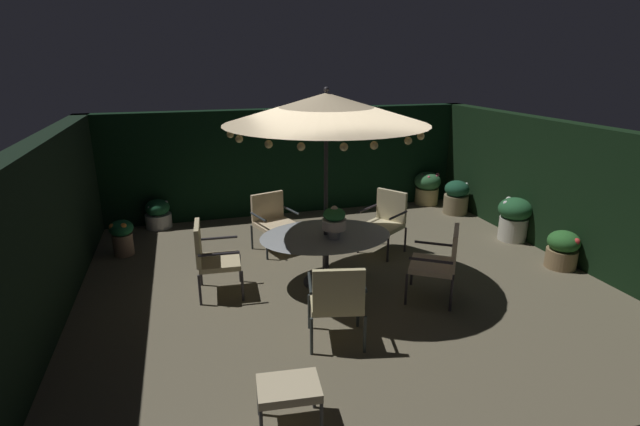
# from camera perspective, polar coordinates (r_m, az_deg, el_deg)

# --- Properties ---
(ground_plane) EXTENTS (7.88, 7.12, 0.02)m
(ground_plane) POSITION_cam_1_polar(r_m,az_deg,el_deg) (7.09, 2.42, -7.88)
(ground_plane) COLOR brown
(hedge_backdrop_rear) EXTENTS (7.88, 0.30, 2.15)m
(hedge_backdrop_rear) POSITION_cam_1_polar(r_m,az_deg,el_deg) (9.87, -3.86, 6.24)
(hedge_backdrop_rear) COLOR black
(hedge_backdrop_rear) RESTS_ON ground_plane
(hedge_backdrop_left) EXTENTS (0.30, 7.12, 2.15)m
(hedge_backdrop_left) POSITION_cam_1_polar(r_m,az_deg,el_deg) (6.59, -30.53, -2.33)
(hedge_backdrop_left) COLOR black
(hedge_backdrop_left) RESTS_ON ground_plane
(hedge_backdrop_right) EXTENTS (0.30, 7.12, 2.15)m
(hedge_backdrop_right) POSITION_cam_1_polar(r_m,az_deg,el_deg) (8.65, 27.09, 2.58)
(hedge_backdrop_right) COLOR black
(hedge_backdrop_right) RESTS_ON ground_plane
(patio_dining_table) EXTENTS (1.87, 1.40, 0.74)m
(patio_dining_table) POSITION_cam_1_polar(r_m,az_deg,el_deg) (6.69, 0.69, -3.64)
(patio_dining_table) COLOR #2C292E
(patio_dining_table) RESTS_ON ground_plane
(patio_umbrella) EXTENTS (2.70, 2.70, 2.75)m
(patio_umbrella) POSITION_cam_1_polar(r_m,az_deg,el_deg) (6.25, 0.76, 12.44)
(patio_umbrella) COLOR #2C2A30
(patio_umbrella) RESTS_ON ground_plane
(centerpiece_planter) EXTENTS (0.33, 0.33, 0.47)m
(centerpiece_planter) POSITION_cam_1_polar(r_m,az_deg,el_deg) (6.43, 1.72, -0.83)
(centerpiece_planter) COLOR silver
(centerpiece_planter) RESTS_ON patio_dining_table
(patio_chair_north) EXTENTS (0.81, 0.82, 1.02)m
(patio_chair_north) POSITION_cam_1_polar(r_m,az_deg,el_deg) (7.92, 7.97, -0.59)
(patio_chair_north) COLOR #312B32
(patio_chair_north) RESTS_ON ground_plane
(patio_chair_northeast) EXTENTS (0.79, 0.74, 0.95)m
(patio_chair_northeast) POSITION_cam_1_polar(r_m,az_deg,el_deg) (7.98, -5.77, -0.58)
(patio_chair_northeast) COLOR #2A3035
(patio_chair_northeast) RESTS_ON ground_plane
(patio_chair_east) EXTENTS (0.63, 0.66, 1.03)m
(patio_chair_east) POSITION_cam_1_polar(r_m,az_deg,el_deg) (6.56, -13.00, -4.89)
(patio_chair_east) COLOR #2B282D
(patio_chair_east) RESTS_ON ground_plane
(patio_chair_southeast) EXTENTS (0.72, 0.68, 1.00)m
(patio_chair_southeast) POSITION_cam_1_polar(r_m,az_deg,el_deg) (5.28, 2.07, -10.24)
(patio_chair_southeast) COLOR #2B3231
(patio_chair_southeast) RESTS_ON ground_plane
(patio_chair_south) EXTENTS (0.85, 0.86, 1.00)m
(patio_chair_south) POSITION_cam_1_polar(r_m,az_deg,el_deg) (6.47, 14.33, -5.40)
(patio_chair_south) COLOR #302B31
(patio_chair_south) RESTS_ON ground_plane
(ottoman_footrest) EXTENTS (0.58, 0.45, 0.43)m
(ottoman_footrest) POSITION_cam_1_polar(r_m,az_deg,el_deg) (4.35, -3.79, -20.49)
(ottoman_footrest) COLOR #313234
(ottoman_footrest) RESTS_ON ground_plane
(potted_plant_back_right) EXTENTS (0.50, 0.50, 0.70)m
(potted_plant_back_right) POSITION_cam_1_polar(r_m,az_deg,el_deg) (10.27, 16.09, 1.87)
(potted_plant_back_right) COLOR #807051
(potted_plant_back_right) RESTS_ON ground_plane
(potted_plant_front_corner) EXTENTS (0.58, 0.58, 0.72)m
(potted_plant_front_corner) POSITION_cam_1_polar(r_m,az_deg,el_deg) (10.79, 12.78, 3.07)
(potted_plant_front_corner) COLOR tan
(potted_plant_front_corner) RESTS_ON ground_plane
(potted_plant_back_left) EXTENTS (0.38, 0.38, 0.60)m
(potted_plant_back_left) POSITION_cam_1_polar(r_m,az_deg,el_deg) (8.40, -22.74, -2.54)
(potted_plant_back_left) COLOR #7D6250
(potted_plant_back_left) RESTS_ON ground_plane
(potted_plant_back_center) EXTENTS (0.58, 0.58, 0.77)m
(potted_plant_back_center) POSITION_cam_1_polar(r_m,az_deg,el_deg) (9.07, 22.34, -0.46)
(potted_plant_back_center) COLOR beige
(potted_plant_back_center) RESTS_ON ground_plane
(potted_plant_right_far) EXTENTS (0.49, 0.49, 0.55)m
(potted_plant_right_far) POSITION_cam_1_polar(r_m,az_deg,el_deg) (9.56, -18.94, -0.10)
(potted_plant_right_far) COLOR silver
(potted_plant_right_far) RESTS_ON ground_plane
(potted_plant_right_near) EXTENTS (0.48, 0.48, 0.59)m
(potted_plant_right_near) POSITION_cam_1_polar(r_m,az_deg,el_deg) (8.21, 27.20, -3.86)
(potted_plant_right_near) COLOR olive
(potted_plant_right_near) RESTS_ON ground_plane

